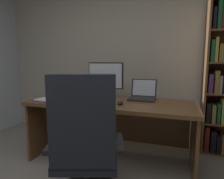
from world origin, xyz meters
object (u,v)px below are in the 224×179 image
object	(u,v)px
open_binder	(56,100)
pen	(87,98)
office_chair	(85,153)
keyboard	(94,102)
desk	(113,116)
laptop	(143,95)
monitor	(106,80)
notepad	(85,99)
computer_mouse	(120,103)
reading_stand_with_book	(71,89)

from	to	relation	value
open_binder	pen	world-z (taller)	open_binder
office_chair	keyboard	distance (m)	0.72
desk	open_binder	bearing A→B (deg)	-156.66
office_chair	laptop	size ratio (longest dim) A/B	3.55
monitor	notepad	xyz separation A→B (m)	(-0.19, -0.22, -0.22)
office_chair	notepad	size ratio (longest dim) A/B	5.22
notepad	pen	distance (m)	0.02
keyboard	office_chair	bearing A→B (deg)	-72.81
computer_mouse	reading_stand_with_book	bearing A→B (deg)	152.67
office_chair	computer_mouse	bearing A→B (deg)	62.35
monitor	keyboard	distance (m)	0.43
laptop	keyboard	distance (m)	0.60
laptop	pen	size ratio (longest dim) A/B	2.21
laptop	reading_stand_with_book	distance (m)	1.01
reading_stand_with_book	open_binder	xyz separation A→B (m)	(0.07, -0.48, -0.05)
reading_stand_with_book	computer_mouse	bearing A→B (deg)	-27.33
laptop	reading_stand_with_book	world-z (taller)	laptop
notepad	pen	bearing A→B (deg)	0.00
reading_stand_with_book	keyboard	bearing A→B (deg)	-38.90
monitor	notepad	distance (m)	0.36
desk	reading_stand_with_book	distance (m)	0.76
desk	keyboard	size ratio (longest dim) A/B	4.51
keyboard	laptop	bearing A→B (deg)	38.03
monitor	laptop	xyz separation A→B (m)	(0.47, 0.00, -0.17)
monitor	reading_stand_with_book	bearing A→B (deg)	173.34
desk	notepad	xyz separation A→B (m)	(-0.33, -0.06, 0.20)
laptop	keyboard	bearing A→B (deg)	-141.97
office_chair	monitor	distance (m)	1.14
computer_mouse	notepad	world-z (taller)	computer_mouse
computer_mouse	notepad	xyz separation A→B (m)	(-0.49, 0.15, -0.02)
keyboard	notepad	world-z (taller)	keyboard
keyboard	open_binder	size ratio (longest dim) A/B	0.85
open_binder	notepad	world-z (taller)	open_binder
pen	computer_mouse	bearing A→B (deg)	-17.81
keyboard	reading_stand_with_book	size ratio (longest dim) A/B	1.35
reading_stand_with_book	pen	world-z (taller)	reading_stand_with_book
computer_mouse	notepad	distance (m)	0.51
office_chair	reading_stand_with_book	bearing A→B (deg)	105.76
office_chair	open_binder	size ratio (longest dim) A/B	2.22
computer_mouse	open_binder	size ratio (longest dim) A/B	0.21
keyboard	computer_mouse	distance (m)	0.30
keyboard	notepad	size ratio (longest dim) A/B	2.00
reading_stand_with_book	open_binder	size ratio (longest dim) A/B	0.63
monitor	notepad	bearing A→B (deg)	-130.35
monitor	pen	bearing A→B (deg)	-127.17
desk	pen	size ratio (longest dim) A/B	13.52
desk	monitor	bearing A→B (deg)	133.08
notepad	monitor	bearing A→B (deg)	49.65
monitor	reading_stand_with_book	world-z (taller)	monitor
desk	monitor	distance (m)	0.47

